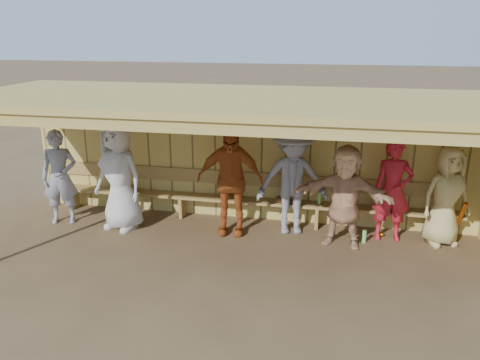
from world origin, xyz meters
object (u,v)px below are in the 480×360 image
Objects in this scene: player_h at (446,196)px; player_f at (344,196)px; player_e at (293,180)px; bench at (248,194)px; player_g at (392,191)px; player_a at (60,177)px; player_d at (230,180)px; player_b at (119,176)px.

player_f is at bearing 172.82° from player_h.
bench is (-0.85, 0.35, -0.44)m from player_e.
player_e is 1.69m from player_g.
player_a is 0.23× the size of bench.
player_e is 1.15× the size of player_h.
player_a is 5.13m from player_f.
player_d is 1.17× the size of player_h.
player_g is 2.58m from bench.
player_f is 0.23× the size of bench.
player_e is (3.04, 0.44, -0.02)m from player_b.
player_b reaches higher than player_a.
player_b is at bearing -179.82° from player_d.
player_h is at bearing -5.15° from bench.
player_h is at bearing 23.96° from player_f.
player_e is 2.54m from player_h.
player_g is 0.86m from player_h.
player_b is at bearing -160.02° from bench.
player_g is (2.75, 0.30, -0.10)m from player_d.
player_d reaches higher than player_a.
player_a reaches higher than player_g.
player_f is 0.98× the size of player_g.
player_b is 1.02× the size of player_e.
player_a is at bearing 177.67° from player_d.
player_e is 0.26× the size of bench.
player_a is 0.91× the size of player_e.
player_a is 6.80m from player_h.
player_b is at bearing -19.01° from player_a.
player_b is 0.26× the size of bench.
player_a reaches higher than player_f.
player_g is (0.79, 0.41, 0.02)m from player_f.
player_g reaches higher than bench.
player_h is at bearing -0.41° from player_d.
player_d is 3.62m from player_h.
player_f is at bearing 17.17° from player_b.
player_e reaches higher than player_h.
bench is (3.39, 0.77, -0.35)m from player_a.
player_e is at bearing -22.63° from bench.
player_b is at bearing -178.96° from player_g.
player_b is at bearing -168.61° from player_f.
player_e is 1.12× the size of player_f.
player_h is at bearing -13.82° from player_a.
player_f is 1.91m from bench.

